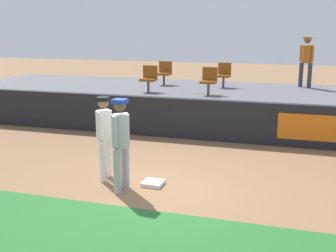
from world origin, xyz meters
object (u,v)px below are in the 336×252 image
object	(u,v)px
seat_back_center	(224,74)
seat_front_left	(149,77)
first_base	(153,183)
player_fielder_home	(105,132)
seat_front_center	(209,79)
spectator_hooded	(306,58)
seat_back_left	(164,72)
player_runner_visitor	(121,139)

from	to	relation	value
seat_back_center	seat_front_left	world-z (taller)	same
first_base	player_fielder_home	world-z (taller)	player_fielder_home
first_base	seat_front_center	size ratio (longest dim) A/B	0.48
spectator_hooded	seat_back_left	bearing A→B (deg)	29.48
player_runner_visitor	seat_back_left	world-z (taller)	seat_back_left
first_base	player_fielder_home	distance (m)	1.44
seat_front_center	spectator_hooded	world-z (taller)	spectator_hooded
first_base	spectator_hooded	world-z (taller)	spectator_hooded
seat_back_left	seat_front_left	distance (m)	1.80
seat_front_left	seat_front_center	bearing A→B (deg)	-0.00
first_base	seat_front_left	distance (m)	5.82
seat_back_left	spectator_hooded	distance (m)	4.94
player_fielder_home	seat_front_center	xyz separation A→B (m)	(1.05, 5.20, 0.53)
seat_front_left	player_fielder_home	bearing A→B (deg)	-80.05
seat_back_center	seat_front_left	size ratio (longest dim) A/B	1.00
player_runner_visitor	seat_back_left	distance (m)	7.71
player_fielder_home	seat_back_left	distance (m)	7.08
spectator_hooded	player_runner_visitor	bearing A→B (deg)	88.29
player_runner_visitor	seat_back_center	bearing A→B (deg)	-179.24
seat_back_center	first_base	bearing A→B (deg)	-90.97
player_fielder_home	player_runner_visitor	world-z (taller)	player_runner_visitor
first_base	seat_back_center	distance (m)	7.22
first_base	seat_back_left	size ratio (longest dim) A/B	0.48
seat_back_left	seat_back_center	distance (m)	2.16
seat_back_left	seat_front_left	size ratio (longest dim) A/B	1.00
seat_front_center	spectator_hooded	size ratio (longest dim) A/B	0.49
seat_front_center	seat_front_left	xyz separation A→B (m)	(-1.96, 0.00, 0.00)
player_fielder_home	seat_front_center	world-z (taller)	seat_front_center
seat_front_left	seat_back_center	bearing A→B (deg)	40.62
first_base	seat_back_left	distance (m)	7.50
player_fielder_home	spectator_hooded	size ratio (longest dim) A/B	1.01
player_runner_visitor	seat_front_center	bearing A→B (deg)	-179.28
player_runner_visitor	first_base	bearing A→B (deg)	139.81
seat_front_center	first_base	bearing A→B (deg)	-89.80
player_runner_visitor	seat_back_center	world-z (taller)	seat_back_center
seat_back_left	seat_front_left	xyz separation A→B (m)	(0.06, -1.80, 0.00)
seat_front_left	seat_back_left	bearing A→B (deg)	91.89
seat_back_left	seat_front_left	world-z (taller)	same
first_base	seat_front_left	world-z (taller)	seat_front_left
seat_back_center	spectator_hooded	xyz separation A→B (m)	(2.68, 0.84, 0.52)
player_fielder_home	player_runner_visitor	size ratio (longest dim) A/B	0.96
player_fielder_home	seat_back_left	size ratio (longest dim) A/B	2.06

